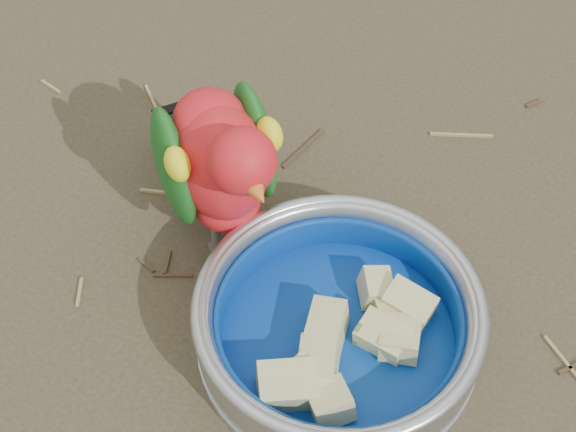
% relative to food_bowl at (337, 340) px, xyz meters
% --- Properties ---
extents(ground, '(60.00, 60.00, 0.00)m').
position_rel_food_bowl_xyz_m(ground, '(0.01, -0.07, -0.01)').
color(ground, '#463B2A').
extents(food_bowl, '(0.24, 0.24, 0.02)m').
position_rel_food_bowl_xyz_m(food_bowl, '(0.00, 0.00, 0.00)').
color(food_bowl, '#B2B2BA').
rests_on(food_bowl, ground).
extents(bowl_wall, '(0.24, 0.24, 0.04)m').
position_rel_food_bowl_xyz_m(bowl_wall, '(0.00, 0.00, 0.03)').
color(bowl_wall, '#B2B2BA').
rests_on(bowl_wall, food_bowl).
extents(fruit_wedges, '(0.14, 0.14, 0.03)m').
position_rel_food_bowl_xyz_m(fruit_wedges, '(-0.00, 0.00, 0.02)').
color(fruit_wedges, '#CCC582').
rests_on(fruit_wedges, food_bowl).
extents(lory_parrot, '(0.23, 0.22, 0.18)m').
position_rel_food_bowl_xyz_m(lory_parrot, '(-0.14, 0.07, 0.08)').
color(lory_parrot, red).
rests_on(lory_parrot, ground).
extents(ground_debris, '(0.90, 0.80, 0.01)m').
position_rel_food_bowl_xyz_m(ground_debris, '(0.05, -0.01, -0.01)').
color(ground_debris, '#9B7E52').
rests_on(ground_debris, ground).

